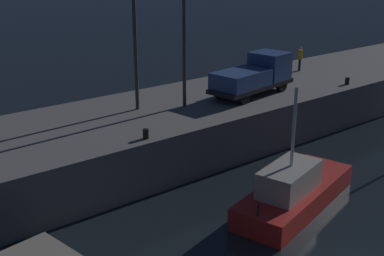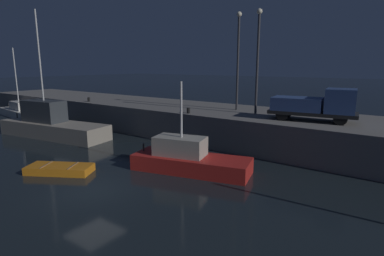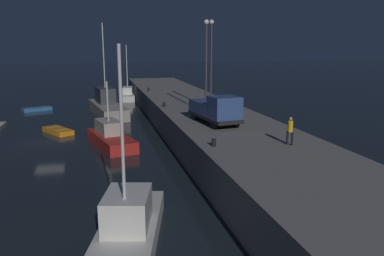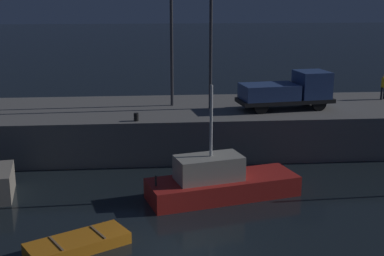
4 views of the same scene
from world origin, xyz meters
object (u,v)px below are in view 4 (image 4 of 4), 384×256
(lamp_post_east, at_px, (211,32))
(fishing_boat_white, at_px, (219,182))
(utility_truck, at_px, (289,91))
(bollard_west, at_px, (136,117))
(lamp_post_west, at_px, (171,30))
(dinghy_red_small, at_px, (78,244))
(dockworker, at_px, (384,85))

(lamp_post_east, bearing_deg, fishing_boat_white, -93.74)
(utility_truck, bearing_deg, bollard_west, -165.78)
(lamp_post_west, distance_m, bollard_west, 6.63)
(fishing_boat_white, height_order, utility_truck, fishing_boat_white)
(fishing_boat_white, relative_size, dinghy_red_small, 1.86)
(fishing_boat_white, distance_m, bollard_west, 7.15)
(dockworker, xyz_separation_m, bollard_west, (-16.80, -4.94, -0.77))
(utility_truck, xyz_separation_m, bollard_west, (-9.52, -2.41, -0.93))
(utility_truck, xyz_separation_m, dockworker, (7.29, 2.53, -0.16))
(dockworker, bearing_deg, bollard_west, -163.61)
(dockworker, relative_size, bollard_west, 3.79)
(bollard_west, bearing_deg, lamp_post_west, 61.57)
(dinghy_red_small, bearing_deg, lamp_post_west, 73.16)
(bollard_west, bearing_deg, lamp_post_east, 33.08)
(fishing_boat_white, relative_size, dockworker, 4.42)
(dinghy_red_small, height_order, bollard_west, bollard_west)
(fishing_boat_white, distance_m, lamp_post_west, 11.91)
(fishing_boat_white, height_order, lamp_post_west, lamp_post_west)
(lamp_post_west, height_order, utility_truck, lamp_post_west)
(fishing_boat_white, xyz_separation_m, dockworker, (12.74, 10.45, 2.83))
(fishing_boat_white, relative_size, lamp_post_west, 0.93)
(dinghy_red_small, distance_m, bollard_west, 10.99)
(fishing_boat_white, distance_m, lamp_post_east, 10.80)
(lamp_post_west, height_order, dockworker, lamp_post_west)
(lamp_post_east, bearing_deg, dockworker, 9.01)
(lamp_post_west, bearing_deg, utility_truck, -13.69)
(utility_truck, bearing_deg, dockworker, 19.17)
(dinghy_red_small, distance_m, dockworker, 24.66)
(dinghy_red_small, height_order, lamp_post_east, lamp_post_east)
(dinghy_red_small, relative_size, bollard_west, 9.03)
(dinghy_red_small, height_order, dockworker, dockworker)
(lamp_post_west, relative_size, bollard_west, 18.10)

